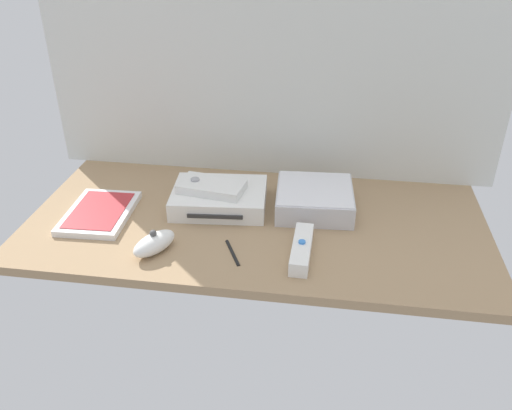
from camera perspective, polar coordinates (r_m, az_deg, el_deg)
The scene contains 9 objects.
ground_plane at distance 116.66cm, azimuth -0.00°, elevation -2.13°, with size 100.00×48.00×2.00cm, color #9E7F5B.
back_wall at distance 126.52cm, azimuth 1.71°, elevation 16.73°, with size 110.00×1.20×64.00cm, color silver.
game_console at distance 120.76cm, azimuth -3.96°, elevation 0.77°, with size 22.31×17.87×4.40cm.
mini_computer at distance 119.97cm, azimuth 6.31°, elevation 0.67°, with size 17.99×17.99×5.30cm.
game_case at distance 122.64cm, azimuth -16.50°, elevation -0.80°, with size 14.30×19.50×1.56cm.
remote_wand at distance 104.82cm, azimuth 4.94°, elevation -4.74°, with size 3.90×14.87×3.40cm.
remote_nunchuk at distance 107.08cm, azimuth -10.90°, elevation -4.07°, with size 8.97×10.83×5.10cm.
remote_classic_pad at distance 118.92cm, azimuth -4.79°, elevation 2.00°, with size 15.42×10.02×2.40cm.
stylus_pen at distance 105.78cm, azimuth -2.54°, elevation -5.05°, with size 0.70×0.70×9.00cm, color black.
Camera 1 is at (14.52, -97.66, 61.15)cm, focal length 37.15 mm.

